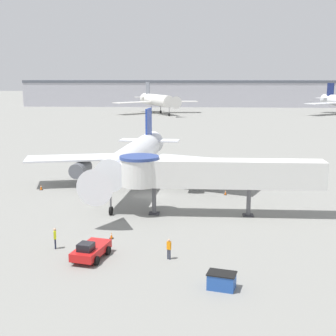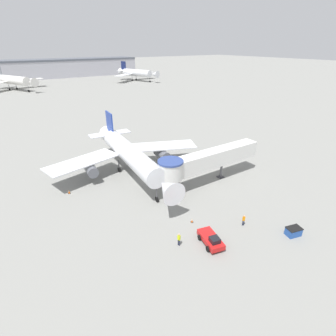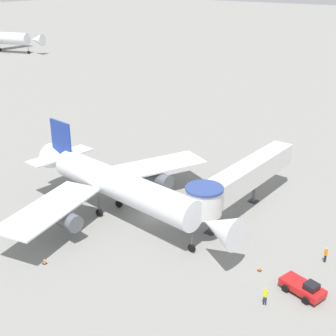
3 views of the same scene
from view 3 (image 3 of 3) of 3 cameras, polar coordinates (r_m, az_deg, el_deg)
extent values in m
plane|color=gray|center=(56.37, -2.01, -5.95)|extent=(800.00, 800.00, 0.00)
cylinder|color=silver|center=(54.25, -5.53, -2.26)|extent=(5.20, 21.59, 3.50)
cone|color=silver|center=(45.83, 6.40, -7.30)|extent=(3.80, 4.12, 3.50)
cone|color=silver|center=(62.99, -12.81, 0.90)|extent=(3.91, 5.52, 3.50)
cube|color=silver|center=(52.04, -14.26, -4.80)|extent=(13.78, 7.76, 0.22)
cube|color=silver|center=(61.46, -1.45, 0.31)|extent=(13.88, 9.50, 0.22)
cube|color=navy|center=(61.71, -12.92, 3.56)|extent=(0.56, 3.97, 4.56)
cube|color=silver|center=(62.98, -12.99, 1.48)|extent=(9.04, 3.47, 0.18)
cylinder|color=#565960|center=(52.17, -12.42, -6.05)|extent=(2.24, 4.10, 1.93)
cylinder|color=#565960|center=(60.46, -1.29, -1.33)|extent=(2.24, 4.10, 1.93)
cylinder|color=#4C4C51|center=(49.08, 2.92, -8.72)|extent=(0.18, 0.18, 2.02)
cylinder|color=black|center=(49.61, 2.90, -9.71)|extent=(0.33, 0.92, 0.90)
cylinder|color=#4C4C51|center=(56.41, -8.44, -4.51)|extent=(0.22, 0.22, 2.02)
cylinder|color=black|center=(56.87, -8.38, -5.41)|extent=(0.47, 0.93, 0.90)
cylinder|color=#4C4C51|center=(58.19, -6.04, -3.48)|extent=(0.22, 0.22, 2.02)
cylinder|color=black|center=(58.64, -6.00, -4.37)|extent=(0.47, 0.93, 0.90)
cube|color=silver|center=(57.45, 9.75, -0.73)|extent=(18.95, 2.68, 2.80)
cylinder|color=silver|center=(50.06, 4.42, -4.12)|extent=(3.90, 3.90, 2.80)
cylinder|color=navy|center=(49.38, 4.47, -2.51)|extent=(4.10, 4.10, 0.30)
cylinder|color=#56565B|center=(52.56, 5.26, -6.39)|extent=(0.44, 0.44, 3.09)
cube|color=#333338|center=(53.30, 5.20, -7.79)|extent=(1.10, 1.10, 0.12)
cylinder|color=#56565B|center=(60.19, 10.45, -2.73)|extent=(0.44, 0.44, 3.09)
cube|color=#333338|center=(60.84, 10.36, -4.00)|extent=(1.10, 1.10, 0.12)
cube|color=red|center=(45.42, 16.06, -13.79)|extent=(2.70, 4.32, 0.65)
cube|color=black|center=(44.68, 17.10, -13.63)|extent=(1.33, 1.34, 0.59)
cylinder|color=black|center=(44.49, 16.45, -15.23)|extent=(0.45, 0.76, 0.71)
cylinder|color=black|center=(45.81, 17.87, -14.19)|extent=(0.45, 0.76, 0.71)
cylinder|color=black|center=(45.44, 14.14, -14.04)|extent=(0.45, 0.76, 0.71)
cylinder|color=black|center=(46.74, 15.60, -13.07)|extent=(0.45, 0.76, 0.71)
cube|color=black|center=(47.82, 11.09, -12.17)|extent=(0.36, 0.36, 0.04)
cone|color=orange|center=(47.65, 11.12, -11.88)|extent=(0.24, 0.24, 0.56)
cylinder|color=white|center=(47.61, 11.13, -11.81)|extent=(0.13, 0.13, 0.07)
cube|color=black|center=(63.43, 2.69, -2.51)|extent=(0.36, 0.36, 0.04)
cone|color=orange|center=(63.30, 2.70, -2.26)|extent=(0.25, 0.25, 0.56)
cylinder|color=white|center=(63.27, 2.70, -2.21)|extent=(0.14, 0.14, 0.07)
cube|color=black|center=(49.54, -14.79, -11.19)|extent=(0.41, 0.41, 0.04)
cone|color=orange|center=(49.35, -14.83, -10.86)|extent=(0.28, 0.28, 0.65)
cylinder|color=white|center=(49.31, -14.84, -10.78)|extent=(0.16, 0.16, 0.08)
cylinder|color=#1E2338|center=(50.59, 18.68, -10.39)|extent=(0.12, 0.12, 0.82)
cylinder|color=#1E2338|center=(50.48, 18.54, -10.45)|extent=(0.12, 0.12, 0.82)
cube|color=orange|center=(50.15, 18.71, -9.71)|extent=(0.37, 0.31, 0.65)
sphere|color=tan|center=(49.93, 18.78, -9.29)|extent=(0.22, 0.22, 0.22)
cylinder|color=#1E2338|center=(43.49, 11.84, -15.56)|extent=(0.13, 0.13, 0.88)
cylinder|color=#1E2338|center=(43.52, 11.60, -15.51)|extent=(0.13, 0.13, 0.88)
cube|color=#D1E019|center=(43.03, 11.81, -14.71)|extent=(0.28, 0.39, 0.69)
sphere|color=tan|center=(42.75, 11.86, -14.22)|extent=(0.24, 0.24, 0.24)
cylinder|color=silver|center=(185.85, -19.66, 14.70)|extent=(11.24, 22.12, 4.23)
cone|color=silver|center=(177.06, -15.69, 14.82)|extent=(5.53, 5.79, 4.23)
cube|color=silver|center=(195.11, -18.62, 14.94)|extent=(14.70, 5.59, 0.22)
cylinder|color=#4C4C51|center=(179.74, -16.66, 13.75)|extent=(0.18, 0.18, 2.43)
cylinder|color=black|center=(179.92, -16.62, 13.37)|extent=(0.61, 1.12, 1.10)
cylinder|color=#4C4C51|center=(189.43, -19.85, 13.79)|extent=(0.22, 0.22, 2.43)
cylinder|color=black|center=(189.60, -19.80, 13.42)|extent=(0.74, 1.17, 1.10)
camera|label=1|loc=(50.52, 62.48, -4.61)|focal=50.00mm
camera|label=2|loc=(18.04, 56.95, -1.44)|focal=28.00mm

